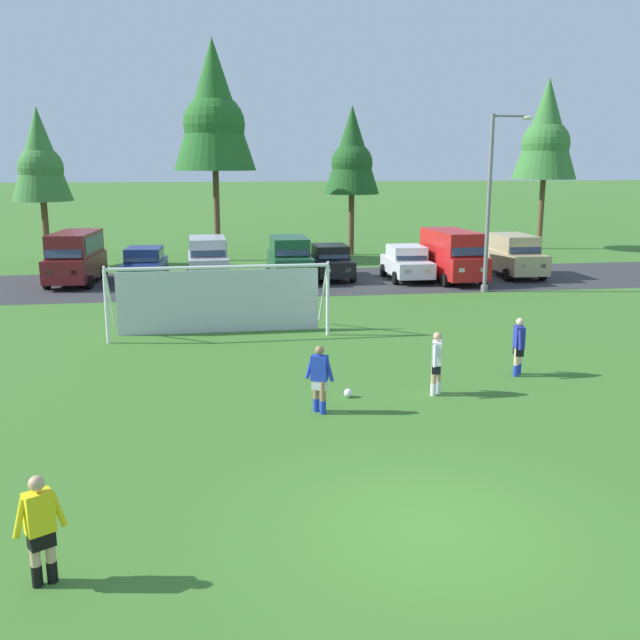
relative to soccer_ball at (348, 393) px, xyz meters
The scene contains 21 objects.
ground_plane 8.28m from the soccer_ball, 89.21° to the left, with size 400.00×400.00×0.00m, color #3D7028.
parking_lot_strip 18.02m from the soccer_ball, 89.64° to the left, with size 52.00×8.40×0.01m, color #333335.
soccer_ball is the anchor object (origin of this frame).
soccer_goal 8.13m from the soccer_ball, 112.95° to the left, with size 7.44×2.00×2.57m.
referee 9.41m from the soccer_ball, 127.78° to the right, with size 0.71×0.40×1.64m.
player_striker_near 2.37m from the soccer_ball, ahead, with size 0.40×0.69×1.64m.
player_midfield_center 5.22m from the soccer_ball, 13.31° to the left, with size 0.31×0.72×1.64m.
player_defender_far 1.52m from the soccer_ball, 131.42° to the right, with size 0.67×0.45×1.64m.
parked_car_slot_far_left 21.46m from the soccer_ball, 117.70° to the left, with size 2.48×4.94×2.52m.
parked_car_slot_left 20.12m from the soccer_ball, 109.49° to the left, with size 2.24×4.30×1.72m.
parked_car_slot_center_left 19.39m from the soccer_ball, 100.68° to the left, with size 2.25×4.66×2.16m.
parked_car_slot_center 18.61m from the soccer_ball, 88.49° to the left, with size 2.17×4.61×2.16m.
parked_car_slot_center_right 18.89m from the soccer_ball, 82.08° to the left, with size 2.08×4.22×1.72m.
parked_car_slot_right 18.88m from the soccer_ball, 70.31° to the left, with size 2.07×4.21×1.72m.
parked_car_slot_far_right 19.09m from the soccer_ball, 63.58° to the left, with size 2.46×4.93×2.52m.
parked_car_slot_end 21.83m from the soccer_ball, 56.07° to the left, with size 2.14×4.60×2.16m.
tree_left_edge 29.33m from the soccer_ball, 116.36° to the left, with size 3.32×3.32×8.86m.
tree_mid_left 28.17m from the soccer_ball, 96.51° to the left, with size 4.82×4.82×12.86m.
tree_center_back 29.26m from the soccer_ball, 78.97° to the left, with size 3.49×3.49×9.30m.
tree_mid_right 35.76m from the soccer_ball, 57.21° to the left, with size 4.25×4.25×11.33m.
street_lamp 17.18m from the soccer_ball, 56.66° to the left, with size 2.00×0.32×7.92m.
Camera 1 is at (-3.35, -10.17, 5.82)m, focal length 39.96 mm.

